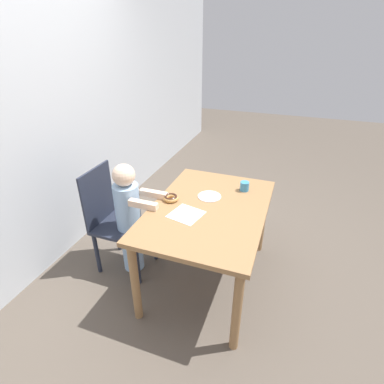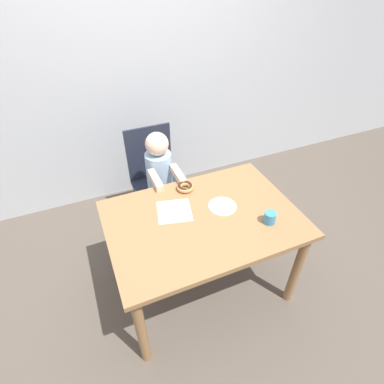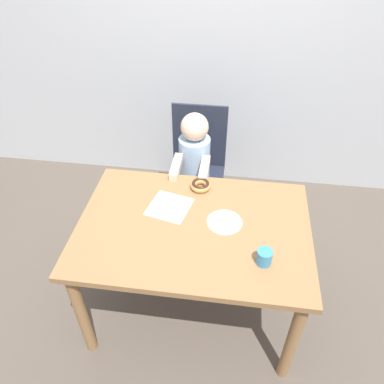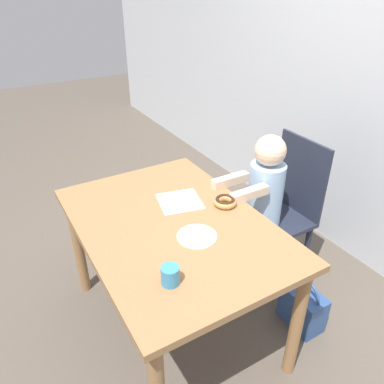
{
  "view_description": "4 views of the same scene",
  "coord_description": "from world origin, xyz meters",
  "px_view_note": "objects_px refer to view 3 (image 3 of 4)",
  "views": [
    {
      "loc": [
        -1.84,
        -0.53,
        1.88
      ],
      "look_at": [
        -0.02,
        0.13,
        0.83
      ],
      "focal_mm": 28.0,
      "sensor_mm": 36.0,
      "label": 1
    },
    {
      "loc": [
        -0.59,
        -1.22,
        2.02
      ],
      "look_at": [
        -0.02,
        0.13,
        0.83
      ],
      "focal_mm": 28.0,
      "sensor_mm": 36.0,
      "label": 2
    },
    {
      "loc": [
        0.18,
        -1.35,
        2.09
      ],
      "look_at": [
        -0.02,
        0.13,
        0.83
      ],
      "focal_mm": 35.0,
      "sensor_mm": 36.0,
      "label": 3
    },
    {
      "loc": [
        1.32,
        -0.67,
        1.75
      ],
      "look_at": [
        -0.02,
        0.13,
        0.83
      ],
      "focal_mm": 35.0,
      "sensor_mm": 36.0,
      "label": 4
    }
  ],
  "objects_px": {
    "child_figure": "(194,177)",
    "handbag": "(252,227)",
    "donut": "(200,185)",
    "chair": "(197,172)",
    "cup": "(264,257)"
  },
  "relations": [
    {
      "from": "child_figure",
      "to": "donut",
      "type": "relative_size",
      "value": 8.38
    },
    {
      "from": "child_figure",
      "to": "cup",
      "type": "bearing_deg",
      "value": -62.68
    },
    {
      "from": "child_figure",
      "to": "handbag",
      "type": "relative_size",
      "value": 3.03
    },
    {
      "from": "donut",
      "to": "cup",
      "type": "bearing_deg",
      "value": -54.42
    },
    {
      "from": "child_figure",
      "to": "handbag",
      "type": "height_order",
      "value": "child_figure"
    },
    {
      "from": "donut",
      "to": "handbag",
      "type": "height_order",
      "value": "donut"
    },
    {
      "from": "donut",
      "to": "handbag",
      "type": "relative_size",
      "value": 0.36
    },
    {
      "from": "handbag",
      "to": "child_figure",
      "type": "bearing_deg",
      "value": 176.52
    },
    {
      "from": "child_figure",
      "to": "cup",
      "type": "relative_size",
      "value": 12.95
    },
    {
      "from": "chair",
      "to": "donut",
      "type": "bearing_deg",
      "value": -80.94
    },
    {
      "from": "donut",
      "to": "cup",
      "type": "xyz_separation_m",
      "value": [
        0.36,
        -0.5,
        0.02
      ]
    },
    {
      "from": "child_figure",
      "to": "donut",
      "type": "bearing_deg",
      "value": -77.38
    },
    {
      "from": "handbag",
      "to": "cup",
      "type": "bearing_deg",
      "value": -89.88
    },
    {
      "from": "child_figure",
      "to": "cup",
      "type": "height_order",
      "value": "child_figure"
    },
    {
      "from": "child_figure",
      "to": "donut",
      "type": "xyz_separation_m",
      "value": [
        0.08,
        -0.34,
        0.21
      ]
    }
  ]
}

